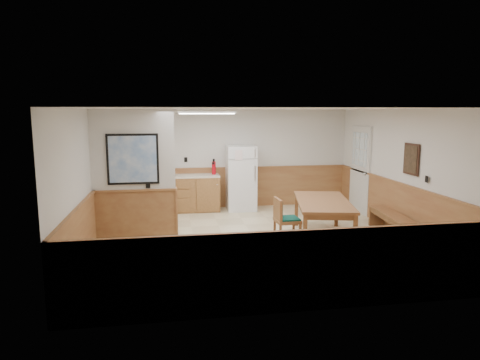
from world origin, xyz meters
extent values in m
plane|color=beige|center=(0.00, 0.00, 0.00)|extent=(6.00, 6.00, 0.00)
cube|color=white|center=(0.00, 0.00, 2.50)|extent=(6.00, 6.00, 0.02)
cube|color=silver|center=(0.00, 3.00, 1.25)|extent=(6.00, 0.02, 2.50)
cube|color=silver|center=(3.00, 0.00, 1.25)|extent=(0.02, 6.00, 2.50)
cube|color=silver|center=(-3.00, 0.00, 1.25)|extent=(0.02, 6.00, 2.50)
cube|color=#A17240|center=(0.00, 2.98, 0.50)|extent=(6.00, 0.04, 1.00)
cube|color=#A17240|center=(2.98, 0.00, 0.50)|extent=(0.04, 6.00, 1.00)
cube|color=#A17240|center=(-2.98, 0.00, 0.50)|extent=(0.04, 6.00, 1.00)
cube|color=silver|center=(-2.25, 0.20, 1.75)|extent=(1.50, 0.15, 1.50)
cube|color=#A17240|center=(-2.25, 0.20, 0.50)|extent=(1.50, 0.17, 1.00)
cube|color=black|center=(-2.25, 0.10, 1.60)|extent=(0.92, 0.03, 0.92)
cube|color=white|center=(-2.25, 0.09, 1.60)|extent=(0.84, 0.01, 0.84)
cube|color=#9B6737|center=(-1.10, 2.68, 0.43)|extent=(1.40, 0.60, 0.86)
cube|color=#9B6737|center=(-2.57, 2.68, 0.43)|extent=(0.06, 0.60, 0.86)
cube|color=#9B6737|center=(-1.83, 2.68, 0.43)|extent=(0.06, 0.60, 0.86)
cube|color=beige|center=(-1.50, 2.68, 0.88)|extent=(2.20, 0.60, 0.04)
cube|color=beige|center=(-1.50, 2.98, 0.95)|extent=(2.20, 0.02, 0.10)
cube|color=silver|center=(2.97, 1.90, 1.02)|extent=(0.05, 1.02, 2.15)
cube|color=silver|center=(2.96, 1.90, 1.02)|extent=(0.04, 0.90, 2.05)
cube|color=silver|center=(2.94, 1.90, 1.55)|extent=(0.02, 0.76, 0.80)
cube|color=silver|center=(-2.10, 2.98, 1.55)|extent=(0.80, 0.03, 1.00)
cube|color=white|center=(-2.10, 2.96, 1.55)|extent=(0.70, 0.01, 0.90)
cube|color=#341E14|center=(2.97, -0.30, 1.55)|extent=(0.03, 0.50, 0.60)
cube|color=black|center=(2.95, -0.30, 1.55)|extent=(0.01, 0.42, 0.52)
cube|color=silver|center=(-0.80, 1.30, 2.45)|extent=(1.20, 0.30, 0.08)
cube|color=white|center=(-0.80, 1.30, 2.40)|extent=(1.15, 0.25, 0.01)
cube|color=white|center=(0.15, 2.63, 0.81)|extent=(0.73, 0.72, 1.61)
cube|color=silver|center=(0.44, 2.27, 1.47)|extent=(0.03, 0.02, 0.21)
cube|color=silver|center=(0.44, 2.27, 0.97)|extent=(0.03, 0.02, 0.38)
cube|color=brown|center=(1.31, -0.08, 0.72)|extent=(1.37, 2.12, 0.05)
cube|color=brown|center=(1.31, -0.08, 0.65)|extent=(1.25, 2.00, 0.10)
cube|color=brown|center=(0.70, -0.89, 0.35)|extent=(0.08, 0.08, 0.70)
cube|color=brown|center=(1.08, 0.91, 0.35)|extent=(0.08, 0.08, 0.70)
cube|color=brown|center=(1.54, -1.07, 0.35)|extent=(0.08, 0.08, 0.70)
cube|color=brown|center=(1.92, 0.73, 0.35)|extent=(0.08, 0.08, 0.70)
cube|color=brown|center=(2.74, -0.10, 0.42)|extent=(0.50, 1.63, 0.05)
cube|color=brown|center=(2.74, -0.85, 0.20)|extent=(0.33, 0.09, 0.40)
cube|color=brown|center=(2.74, 0.65, 0.20)|extent=(0.33, 0.09, 0.40)
cube|color=brown|center=(0.57, -0.21, 0.42)|extent=(0.46, 0.46, 0.06)
cube|color=#0E4A3E|center=(0.57, -0.21, 0.47)|extent=(0.42, 0.42, 0.03)
cube|color=brown|center=(0.38, -0.22, 0.65)|extent=(0.07, 0.44, 0.40)
cube|color=#0E4A3E|center=(0.19, -0.23, 0.65)|extent=(0.04, 0.38, 0.34)
cube|color=brown|center=(0.38, -0.41, 0.20)|extent=(0.04, 0.04, 0.39)
cube|color=brown|center=(0.37, -0.03, 0.20)|extent=(0.04, 0.04, 0.39)
cube|color=brown|center=(0.76, -0.39, 0.20)|extent=(0.04, 0.04, 0.39)
cube|color=brown|center=(0.75, -0.01, 0.20)|extent=(0.04, 0.04, 0.39)
cylinder|color=red|center=(-0.52, 2.71, 1.06)|extent=(0.13, 0.13, 0.32)
cylinder|color=black|center=(-0.52, 2.71, 1.25)|extent=(0.05, 0.05, 0.07)
cylinder|color=#17802B|center=(-2.21, 2.70, 1.02)|extent=(0.08, 0.08, 0.23)
camera|label=1|loc=(-1.58, -7.78, 2.46)|focal=32.00mm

